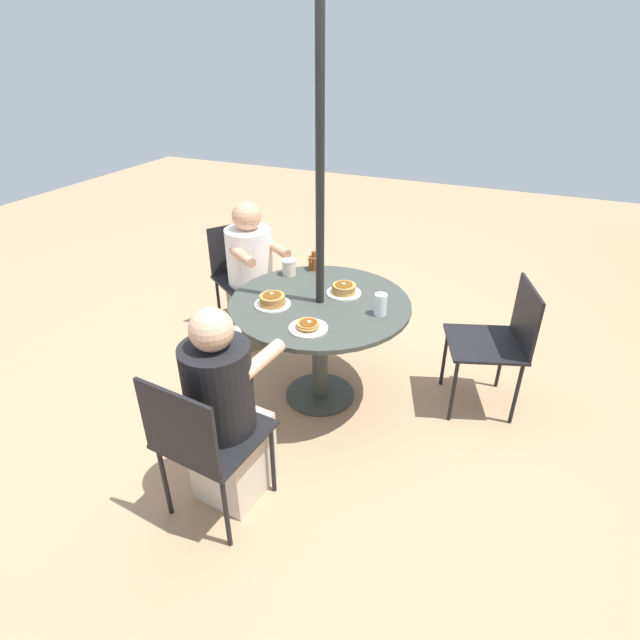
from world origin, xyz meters
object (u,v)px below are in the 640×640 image
object	(u,v)px
patio_table	(320,319)
pancake_plate_c	(308,326)
pancake_plate_a	(273,301)
drinking_glass_a	(380,304)
patio_chair_north	(203,438)
syrup_bottle	(314,262)
coffee_cup	(289,267)
patio_chair_east	(499,338)
pancake_plate_b	(344,290)
diner_south	(253,279)
patio_chair_south	(243,271)
diner_north	(226,416)

from	to	relation	value
patio_table	pancake_plate_c	xyz separation A→B (m)	(0.33, 0.07, 0.14)
pancake_plate_a	drinking_glass_a	size ratio (longest dim) A/B	1.67
patio_table	patio_chair_north	xyz separation A→B (m)	(1.10, -0.11, -0.08)
syrup_bottle	patio_chair_north	bearing A→B (deg)	4.47
coffee_cup	patio_chair_east	bearing A→B (deg)	93.26
pancake_plate_b	syrup_bottle	world-z (taller)	syrup_bottle
coffee_cup	diner_south	bearing A→B (deg)	-117.83
patio_chair_south	pancake_plate_c	distance (m)	1.39
patio_table	diner_south	xyz separation A→B (m)	(-0.51, -0.78, -0.09)
patio_chair_north	drinking_glass_a	world-z (taller)	patio_chair_north
diner_south	pancake_plate_b	distance (m)	0.98
patio_chair_south	pancake_plate_a	distance (m)	1.05
pancake_plate_b	pancake_plate_c	xyz separation A→B (m)	(0.48, -0.02, -0.01)
drinking_glass_a	patio_chair_north	bearing A→B (deg)	-24.57
diner_north	coffee_cup	bearing A→B (deg)	107.69
diner_south	coffee_cup	distance (m)	0.56
patio_table	patio_chair_east	size ratio (longest dim) A/B	1.30
patio_chair_south	diner_south	xyz separation A→B (m)	(0.09, 0.14, -0.01)
pancake_plate_b	coffee_cup	xyz separation A→B (m)	(-0.13, -0.44, 0.03)
diner_south	pancake_plate_b	world-z (taller)	diner_south
patio_table	patio_chair_south	world-z (taller)	patio_chair_south
syrup_bottle	coffee_cup	world-z (taller)	syrup_bottle
patio_chair_east	pancake_plate_c	world-z (taller)	patio_chair_east
pancake_plate_a	diner_north	bearing A→B (deg)	10.55
drinking_glass_a	patio_chair_east	bearing A→B (deg)	119.47
patio_chair_north	patio_chair_east	world-z (taller)	same
patio_table	pancake_plate_c	bearing A→B (deg)	12.28
pancake_plate_c	patio_table	bearing A→B (deg)	-167.72
drinking_glass_a	patio_chair_south	bearing A→B (deg)	-115.20
pancake_plate_c	patio_chair_north	bearing A→B (deg)	-13.49
pancake_plate_b	patio_chair_east	bearing A→B (deg)	102.24
pancake_plate_c	syrup_bottle	size ratio (longest dim) A/B	1.67
diner_north	pancake_plate_a	size ratio (longest dim) A/B	5.08
diner_north	pancake_plate_b	world-z (taller)	diner_north
patio_chair_east	pancake_plate_a	size ratio (longest dim) A/B	3.92
pancake_plate_c	syrup_bottle	world-z (taller)	syrup_bottle
patio_chair_east	diner_south	bearing A→B (deg)	66.25
patio_chair_north	pancake_plate_b	distance (m)	1.30
patio_chair_east	coffee_cup	bearing A→B (deg)	74.18
syrup_bottle	drinking_glass_a	xyz separation A→B (m)	(0.44, 0.62, 0.01)
pancake_plate_b	syrup_bottle	bearing A→B (deg)	-129.99
pancake_plate_a	coffee_cup	xyz separation A→B (m)	(-0.44, -0.11, 0.02)
pancake_plate_c	syrup_bottle	distance (m)	0.82
patio_chair_south	coffee_cup	world-z (taller)	patio_chair_south
patio_chair_south	syrup_bottle	xyz separation A→B (m)	(0.17, 0.69, 0.26)
patio_chair_south	drinking_glass_a	distance (m)	1.48
patio_chair_north	drinking_glass_a	bearing A→B (deg)	71.33
patio_table	coffee_cup	world-z (taller)	coffee_cup
pancake_plate_b	pancake_plate_a	bearing A→B (deg)	-46.86
patio_table	pancake_plate_c	size ratio (longest dim) A/B	5.08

